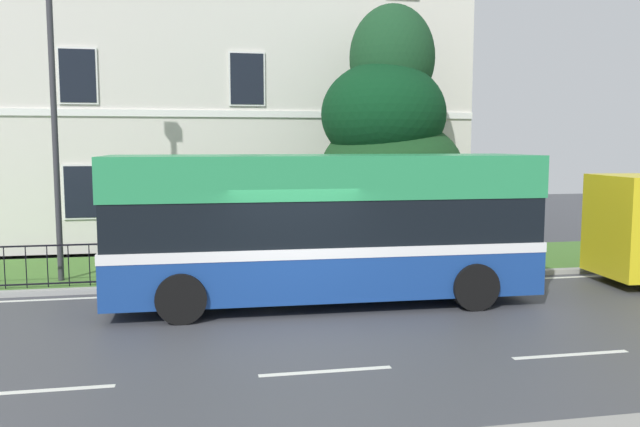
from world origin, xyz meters
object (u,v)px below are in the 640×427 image
evergreen_tree (385,164)px  litter_bin (227,253)px  georgian_townhouse (170,60)px  street_lamp_post (53,99)px  single_decker_bus (324,226)px

evergreen_tree → litter_bin: size_ratio=6.85×
georgian_townhouse → street_lamp_post: bearing=-104.9°
single_decker_bus → litter_bin: size_ratio=8.05×
evergreen_tree → litter_bin: bearing=-157.5°
georgian_townhouse → street_lamp_post: 9.34m
evergreen_tree → street_lamp_post: bearing=-168.8°
single_decker_bus → litter_bin: 3.34m
evergreen_tree → georgian_townhouse: bearing=130.6°
single_decker_bus → georgian_townhouse: bearing=107.7°
georgian_townhouse → single_decker_bus: size_ratio=2.21×
street_lamp_post → litter_bin: (3.89, -0.22, -3.71)m
single_decker_bus → street_lamp_post: size_ratio=1.18×
litter_bin → georgian_townhouse: bearing=99.7°
georgian_townhouse → street_lamp_post: size_ratio=2.61×
street_lamp_post → evergreen_tree: bearing=11.2°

